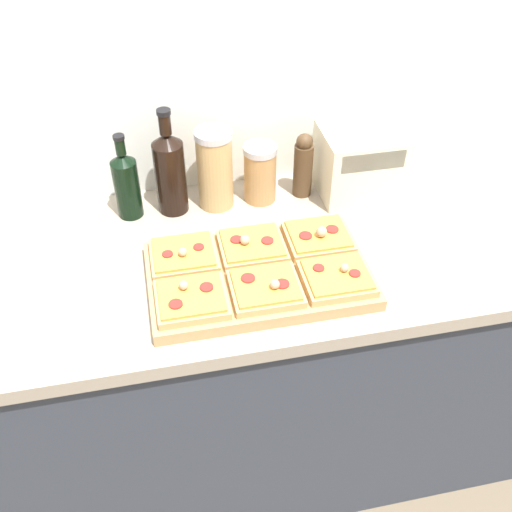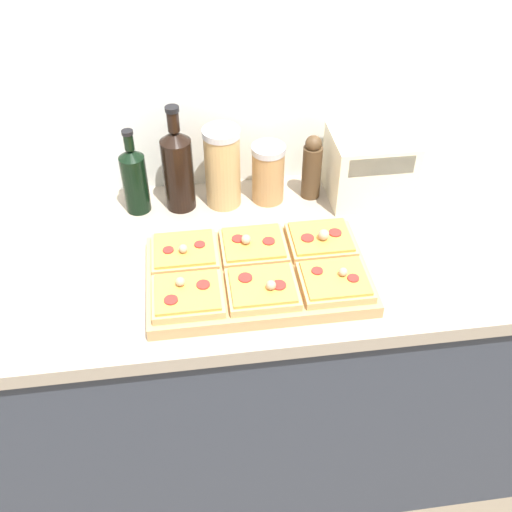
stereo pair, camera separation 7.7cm
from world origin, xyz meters
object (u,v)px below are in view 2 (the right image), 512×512
wine_bottle (178,168)px  grain_jar_short (268,173)px  olive_oil_bottle (135,179)px  pepper_mill (312,167)px  toaster_oven (369,166)px  grain_jar_tall (223,167)px  cutting_board (258,275)px

wine_bottle → grain_jar_short: 0.25m
olive_oil_bottle → wine_bottle: size_ratio=0.81×
olive_oil_bottle → pepper_mill: size_ratio=1.28×
wine_bottle → toaster_oven: (0.53, -0.02, -0.03)m
olive_oil_bottle → grain_jar_tall: olive_oil_bottle is taller
grain_jar_short → toaster_oven: 0.28m
olive_oil_bottle → pepper_mill: 0.49m
grain_jar_tall → pepper_mill: grain_jar_tall is taller
cutting_board → grain_jar_short: (0.08, 0.34, 0.07)m
grain_jar_short → pepper_mill: pepper_mill is taller
grain_jar_short → olive_oil_bottle: bearing=180.0°
grain_jar_short → pepper_mill: (0.12, -0.00, 0.01)m
wine_bottle → grain_jar_short: (0.25, 0.00, -0.04)m
wine_bottle → pepper_mill: (0.37, -0.00, -0.03)m
olive_oil_bottle → toaster_oven: 0.65m
wine_bottle → pepper_mill: bearing=-0.0°
wine_bottle → grain_jar_tall: (0.12, 0.00, -0.01)m
grain_jar_tall → pepper_mill: (0.25, -0.00, -0.02)m
cutting_board → toaster_oven: size_ratio=2.15×
grain_jar_short → wine_bottle: bearing=180.0°
olive_oil_bottle → pepper_mill: (0.49, -0.00, -0.01)m
wine_bottle → toaster_oven: size_ratio=1.23×
toaster_oven → pepper_mill: bearing=174.1°
wine_bottle → pepper_mill: size_ratio=1.58×
cutting_board → grain_jar_tall: 0.35m
grain_jar_short → pepper_mill: 0.12m
cutting_board → wine_bottle: bearing=117.0°
wine_bottle → toaster_oven: wine_bottle is taller
olive_oil_bottle → toaster_oven: (0.65, -0.02, -0.00)m
grain_jar_tall → grain_jar_short: bearing=0.0°
toaster_oven → olive_oil_bottle: bearing=178.6°
grain_jar_tall → grain_jar_short: 0.13m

